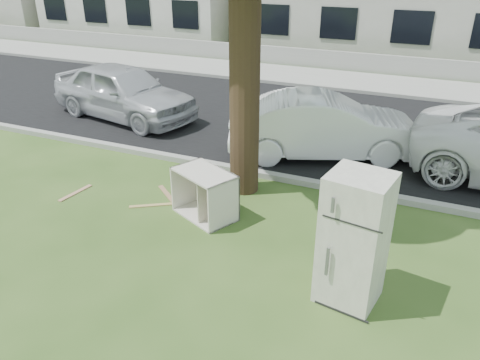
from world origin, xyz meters
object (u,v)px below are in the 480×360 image
at_px(car_left, 123,91).
at_px(fridge, 354,240).
at_px(car_center, 325,126).
at_px(cabinet, 205,194).

bearing_deg(car_left, fridge, -113.33).
bearing_deg(car_center, car_left, 63.63).
xyz_separation_m(fridge, cabinet, (-2.71, 1.15, -0.48)).
bearing_deg(car_center, fridge, 176.47).
relative_size(car_center, car_left, 0.97).
distance_m(car_center, car_left, 5.67).
bearing_deg(fridge, cabinet, 166.64).
bearing_deg(fridge, car_left, 154.71).
xyz_separation_m(cabinet, car_center, (1.18, 3.43, 0.27)).
distance_m(fridge, car_center, 4.83).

